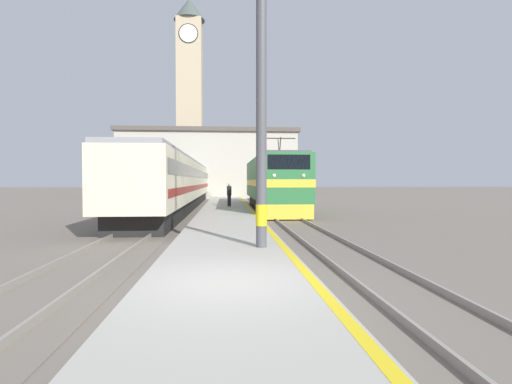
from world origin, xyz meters
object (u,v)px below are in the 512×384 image
at_px(passenger_train, 188,182).
at_px(person_on_platform, 229,194).
at_px(locomotive_train, 272,183).
at_px(clock_tower, 190,91).
at_px(catenary_mast, 264,94).

bearing_deg(passenger_train, person_on_platform, -66.62).
bearing_deg(person_on_platform, locomotive_train, -5.75).
relative_size(passenger_train, clock_tower, 1.50).
height_order(locomotive_train, person_on_platform, locomotive_train).
xyz_separation_m(passenger_train, person_on_platform, (3.83, -8.86, -0.82)).
height_order(catenary_mast, clock_tower, clock_tower).
relative_size(locomotive_train, person_on_platform, 9.19).
bearing_deg(passenger_train, clock_tower, 94.58).
bearing_deg(person_on_platform, catenary_mast, -87.40).
height_order(person_on_platform, clock_tower, clock_tower).
distance_m(locomotive_train, person_on_platform, 3.25).
xyz_separation_m(catenary_mast, person_on_platform, (-0.82, 18.02, -3.39)).
distance_m(passenger_train, clock_tower, 30.77).
bearing_deg(locomotive_train, catenary_mast, -97.45).
xyz_separation_m(passenger_train, catenary_mast, (4.65, -26.89, 2.57)).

